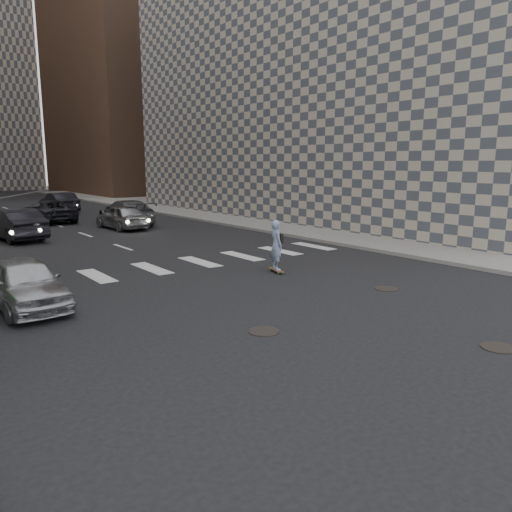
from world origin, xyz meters
The scene contains 14 objects.
ground centered at (0.00, 0.00, 0.00)m, with size 160.00×160.00×0.00m, color black.
sidewalk_right centered at (14.50, 20.00, 0.07)m, with size 13.00×80.00×0.15m, color gray.
building_right centered at (18.49, 18.49, 10.98)m, with size 15.00×33.00×22.00m.
tower_right centered at (20.00, 55.00, 18.00)m, with size 18.00×24.00×36.00m, color brown.
manhole_a centered at (1.20, -2.50, 0.01)m, with size 0.70×0.70×0.02m, color black.
manhole_b centered at (-2.00, 1.20, 0.01)m, with size 0.70×0.70×0.02m, color black.
manhole_c centered at (3.30, 2.00, 0.01)m, with size 0.70×0.70×0.02m, color black.
skateboarder centered at (2.16, 5.81, 0.95)m, with size 0.56×0.94×1.81m.
silver_sedan centered at (-5.77, 6.46, 0.66)m, with size 1.56×3.88×1.32m, color #ACADB2.
traffic_car_a centered at (-3.31, 19.30, 0.77)m, with size 1.63×4.66×1.54m, color black.
traffic_car_b centered at (3.46, 21.68, 0.76)m, with size 2.14×5.26×1.53m, color #53545A.
traffic_car_c centered at (0.09, 26.00, 0.70)m, with size 2.32×5.03×1.40m, color black.
traffic_car_d centered at (2.47, 20.00, 0.71)m, with size 1.67×4.14×1.41m, color #A3A4AA.
traffic_car_e centered at (2.47, 32.00, 0.77)m, with size 1.63×4.66×1.54m, color black.
Camera 1 is at (-8.61, -7.19, 3.72)m, focal length 35.00 mm.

